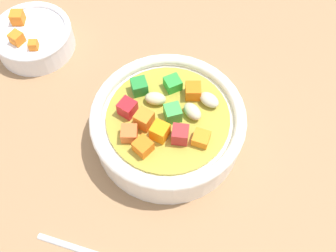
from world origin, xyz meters
TOP-DOWN VIEW (x-y plane):
  - ground_plane at (0.00, 0.00)cm, footprint 140.00×140.00cm
  - soup_bowl_main at (0.00, -0.01)cm, footprint 16.91×16.91cm
  - side_bowl_small at (-11.08, -19.09)cm, footprint 10.14×10.14cm

SIDE VIEW (x-z plane):
  - ground_plane at x=0.00cm, z-range -2.00..0.00cm
  - side_bowl_small at x=-11.08cm, z-range -0.37..4.02cm
  - soup_bowl_main at x=0.00cm, z-range -0.38..5.94cm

